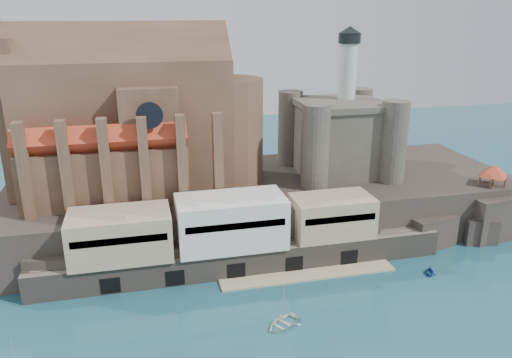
{
  "coord_description": "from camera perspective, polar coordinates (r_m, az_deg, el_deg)",
  "views": [
    {
      "loc": [
        -23.83,
        -52.02,
        42.33
      ],
      "look_at": [
        -3.66,
        32.0,
        12.92
      ],
      "focal_mm": 35.0,
      "sensor_mm": 36.0,
      "label": 1
    }
  ],
  "objects": [
    {
      "name": "boat_7",
      "position": [
        90.63,
        19.21,
        -10.2
      ],
      "size": [
        2.98,
        2.62,
        2.95
      ],
      "primitive_type": "imported",
      "rotation": [
        0.0,
        0.0,
        5.76
      ],
      "color": "navy",
      "rests_on": "ground"
    },
    {
      "name": "castle_keep",
      "position": [
        104.09,
        9.48,
        5.2
      ],
      "size": [
        21.2,
        21.2,
        29.3
      ],
      "color": "#433F35",
      "rests_on": "promontory"
    },
    {
      "name": "rock_outcrop",
      "position": [
        108.92,
        24.94,
        -3.65
      ],
      "size": [
        14.5,
        10.5,
        8.7
      ],
      "color": "black",
      "rests_on": "ground"
    },
    {
      "name": "church",
      "position": [
        96.02,
        -13.45,
        6.14
      ],
      "size": [
        47.0,
        25.93,
        30.51
      ],
      "color": "brown",
      "rests_on": "promontory"
    },
    {
      "name": "pavilion",
      "position": [
        106.29,
        25.53,
        0.74
      ],
      "size": [
        6.4,
        6.4,
        5.4
      ],
      "color": "brown",
      "rests_on": "rock_outcrop"
    },
    {
      "name": "quay",
      "position": [
        84.5,
        -2.91,
        -6.64
      ],
      "size": [
        70.0,
        12.0,
        13.05
      ],
      "color": "#645B50",
      "rests_on": "ground"
    },
    {
      "name": "promontory",
      "position": [
        101.54,
        0.94,
        -2.82
      ],
      "size": [
        100.0,
        36.0,
        10.0
      ],
      "color": "black",
      "rests_on": "ground"
    },
    {
      "name": "boat_6",
      "position": [
        73.67,
        3.08,
        -16.3
      ],
      "size": [
        3.21,
        4.05,
        5.69
      ],
      "primitive_type": "imported",
      "rotation": [
        0.0,
        0.0,
        5.29
      ],
      "color": "white",
      "rests_on": "ground"
    },
    {
      "name": "ground",
      "position": [
        71.17,
        9.38,
        -17.99
      ],
      "size": [
        300.0,
        300.0,
        0.0
      ],
      "primitive_type": "plane",
      "color": "#1B4A59",
      "rests_on": "ground"
    }
  ]
}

